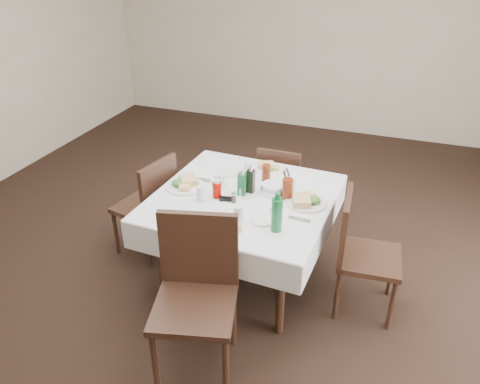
{
  "coord_description": "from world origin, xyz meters",
  "views": [
    {
      "loc": [
        1.2,
        -2.93,
        2.48
      ],
      "look_at": [
        0.16,
        -0.07,
        0.8
      ],
      "focal_mm": 35.0,
      "sensor_mm": 36.0,
      "label": 1
    }
  ],
  "objects_px": {
    "dining_table": "(243,205)",
    "water_w": "(201,194)",
    "oil_cruet_dark": "(251,180)",
    "water_e": "(291,185)",
    "ketchup_bottle": "(217,189)",
    "oil_cruet_green": "(242,183)",
    "chair_east": "(358,247)",
    "chair_west": "(151,201)",
    "water_n": "(248,170)",
    "chair_south": "(197,285)",
    "green_bottle": "(277,214)",
    "coffee_mug": "(219,180)",
    "bread_basket": "(273,188)",
    "chair_north": "(280,183)",
    "water_s": "(239,214)"
  },
  "relations": [
    {
      "from": "bread_basket",
      "to": "green_bottle",
      "type": "distance_m",
      "value": 0.53
    },
    {
      "from": "bread_basket",
      "to": "coffee_mug",
      "type": "distance_m",
      "value": 0.43
    },
    {
      "from": "dining_table",
      "to": "green_bottle",
      "type": "height_order",
      "value": "green_bottle"
    },
    {
      "from": "water_s",
      "to": "ketchup_bottle",
      "type": "height_order",
      "value": "ketchup_bottle"
    },
    {
      "from": "water_s",
      "to": "water_e",
      "type": "bearing_deg",
      "value": 66.42
    },
    {
      "from": "oil_cruet_dark",
      "to": "oil_cruet_green",
      "type": "height_order",
      "value": "oil_cruet_dark"
    },
    {
      "from": "chair_east",
      "to": "oil_cruet_dark",
      "type": "bearing_deg",
      "value": 172.8
    },
    {
      "from": "coffee_mug",
      "to": "chair_south",
      "type": "bearing_deg",
      "value": -76.2
    },
    {
      "from": "dining_table",
      "to": "bread_basket",
      "type": "relative_size",
      "value": 7.0
    },
    {
      "from": "chair_north",
      "to": "water_w",
      "type": "bearing_deg",
      "value": -108.57
    },
    {
      "from": "chair_south",
      "to": "water_n",
      "type": "height_order",
      "value": "chair_south"
    },
    {
      "from": "chair_west",
      "to": "bread_basket",
      "type": "height_order",
      "value": "chair_west"
    },
    {
      "from": "chair_west",
      "to": "oil_cruet_green",
      "type": "relative_size",
      "value": 4.09
    },
    {
      "from": "water_w",
      "to": "green_bottle",
      "type": "relative_size",
      "value": 0.41
    },
    {
      "from": "chair_north",
      "to": "coffee_mug",
      "type": "height_order",
      "value": "coffee_mug"
    },
    {
      "from": "water_e",
      "to": "oil_cruet_green",
      "type": "distance_m",
      "value": 0.38
    },
    {
      "from": "dining_table",
      "to": "green_bottle",
      "type": "xyz_separation_m",
      "value": [
        0.36,
        -0.36,
        0.21
      ]
    },
    {
      "from": "ketchup_bottle",
      "to": "oil_cruet_green",
      "type": "bearing_deg",
      "value": 31.61
    },
    {
      "from": "water_e",
      "to": "bread_basket",
      "type": "xyz_separation_m",
      "value": [
        -0.13,
        -0.04,
        -0.03
      ]
    },
    {
      "from": "ketchup_bottle",
      "to": "bread_basket",
      "type": "bearing_deg",
      "value": 30.67
    },
    {
      "from": "chair_east",
      "to": "chair_north",
      "type": "bearing_deg",
      "value": 133.36
    },
    {
      "from": "green_bottle",
      "to": "chair_south",
      "type": "bearing_deg",
      "value": -125.18
    },
    {
      "from": "chair_north",
      "to": "chair_south",
      "type": "relative_size",
      "value": 0.8
    },
    {
      "from": "dining_table",
      "to": "bread_basket",
      "type": "height_order",
      "value": "bread_basket"
    },
    {
      "from": "dining_table",
      "to": "water_w",
      "type": "distance_m",
      "value": 0.35
    },
    {
      "from": "chair_south",
      "to": "water_s",
      "type": "distance_m",
      "value": 0.57
    },
    {
      "from": "chair_north",
      "to": "water_n",
      "type": "xyz_separation_m",
      "value": [
        -0.14,
        -0.51,
        0.34
      ]
    },
    {
      "from": "oil_cruet_dark",
      "to": "water_e",
      "type": "bearing_deg",
      "value": 18.72
    },
    {
      "from": "oil_cruet_green",
      "to": "chair_east",
      "type": "bearing_deg",
      "value": -2.77
    },
    {
      "from": "chair_south",
      "to": "ketchup_bottle",
      "type": "bearing_deg",
      "value": 103.15
    },
    {
      "from": "chair_west",
      "to": "oil_cruet_dark",
      "type": "distance_m",
      "value": 0.94
    },
    {
      "from": "chair_west",
      "to": "water_n",
      "type": "relative_size",
      "value": 8.02
    },
    {
      "from": "water_w",
      "to": "coffee_mug",
      "type": "distance_m",
      "value": 0.27
    },
    {
      "from": "chair_east",
      "to": "oil_cruet_green",
      "type": "relative_size",
      "value": 4.18
    },
    {
      "from": "water_w",
      "to": "ketchup_bottle",
      "type": "relative_size",
      "value": 0.79
    },
    {
      "from": "chair_north",
      "to": "bread_basket",
      "type": "height_order",
      "value": "chair_north"
    },
    {
      "from": "oil_cruet_dark",
      "to": "coffee_mug",
      "type": "height_order",
      "value": "oil_cruet_dark"
    },
    {
      "from": "dining_table",
      "to": "oil_cruet_green",
      "type": "xyz_separation_m",
      "value": [
        -0.02,
        0.01,
        0.18
      ]
    },
    {
      "from": "dining_table",
      "to": "chair_north",
      "type": "bearing_deg",
      "value": 85.48
    },
    {
      "from": "green_bottle",
      "to": "water_w",
      "type": "bearing_deg",
      "value": 163.33
    },
    {
      "from": "chair_west",
      "to": "oil_cruet_green",
      "type": "xyz_separation_m",
      "value": [
        0.82,
        -0.04,
        0.34
      ]
    },
    {
      "from": "chair_west",
      "to": "chair_south",
      "type": "bearing_deg",
      "value": -47.5
    },
    {
      "from": "chair_north",
      "to": "water_w",
      "type": "distance_m",
      "value": 1.11
    },
    {
      "from": "bread_basket",
      "to": "oil_cruet_green",
      "type": "distance_m",
      "value": 0.25
    },
    {
      "from": "chair_east",
      "to": "chair_west",
      "type": "relative_size",
      "value": 1.02
    },
    {
      "from": "chair_east",
      "to": "water_e",
      "type": "distance_m",
      "value": 0.66
    },
    {
      "from": "chair_south",
      "to": "oil_cruet_dark",
      "type": "xyz_separation_m",
      "value": [
        0.02,
        0.94,
        0.27
      ]
    },
    {
      "from": "water_e",
      "to": "coffee_mug",
      "type": "height_order",
      "value": "water_e"
    },
    {
      "from": "chair_north",
      "to": "oil_cruet_dark",
      "type": "bearing_deg",
      "value": -92.85
    },
    {
      "from": "chair_east",
      "to": "water_w",
      "type": "height_order",
      "value": "chair_east"
    }
  ]
}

